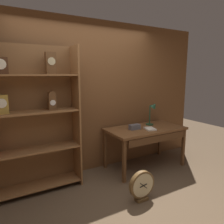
% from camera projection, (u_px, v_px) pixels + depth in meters
% --- Properties ---
extents(ground_plane, '(10.00, 10.00, 0.00)m').
position_uv_depth(ground_plane, '(129.00, 208.00, 2.72)').
color(ground_plane, brown).
extents(back_wood_panel, '(4.80, 0.05, 2.60)m').
position_uv_depth(back_wood_panel, '(86.00, 98.00, 3.63)').
color(back_wood_panel, brown).
rests_on(back_wood_panel, ground).
extents(bookshelf, '(1.36, 0.35, 2.11)m').
position_uv_depth(bookshelf, '(28.00, 121.00, 2.94)').
color(bookshelf, brown).
rests_on(bookshelf, ground).
extents(workbench, '(1.41, 0.73, 0.74)m').
position_uv_depth(workbench, '(146.00, 132.00, 3.82)').
color(workbench, brown).
rests_on(workbench, ground).
extents(desk_lamp, '(0.20, 0.20, 0.45)m').
position_uv_depth(desk_lamp, '(153.00, 111.00, 3.99)').
color(desk_lamp, '#1E472D').
rests_on(desk_lamp, workbench).
extents(toolbox_small, '(0.20, 0.10, 0.09)m').
position_uv_depth(toolbox_small, '(135.00, 127.00, 3.71)').
color(toolbox_small, '#595960').
rests_on(toolbox_small, workbench).
extents(open_repair_manual, '(0.21, 0.25, 0.02)m').
position_uv_depth(open_repair_manual, '(150.00, 129.00, 3.71)').
color(open_repair_manual, silver).
rests_on(open_repair_manual, workbench).
extents(round_clock_large, '(0.38, 0.11, 0.42)m').
position_uv_depth(round_clock_large, '(142.00, 186.00, 2.85)').
color(round_clock_large, brown).
rests_on(round_clock_large, ground).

